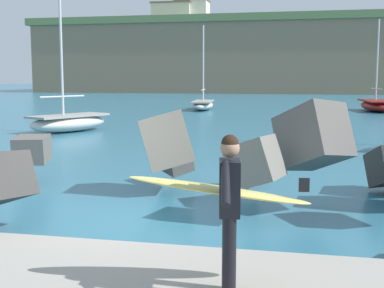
{
  "coord_description": "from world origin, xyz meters",
  "views": [
    {
      "loc": [
        3.24,
        -8.81,
        2.61
      ],
      "look_at": [
        1.24,
        0.5,
        1.4
      ],
      "focal_mm": 48.78,
      "sensor_mm": 36.0,
      "label": 1
    }
  ],
  "objects_px": {
    "station_building_west": "(173,13)",
    "boat_mid_right": "(203,104)",
    "station_building_central": "(192,12)",
    "boat_mid_centre": "(377,105)",
    "surfer_with_board": "(226,200)",
    "boat_mid_left": "(69,121)"
  },
  "relations": [
    {
      "from": "boat_mid_right",
      "to": "station_building_west",
      "type": "distance_m",
      "value": 61.57
    },
    {
      "from": "surfer_with_board",
      "to": "station_building_west",
      "type": "height_order",
      "value": "station_building_west"
    },
    {
      "from": "station_building_central",
      "to": "boat_mid_centre",
      "type": "bearing_deg",
      "value": -64.59
    },
    {
      "from": "surfer_with_board",
      "to": "station_building_west",
      "type": "relative_size",
      "value": 0.27
    },
    {
      "from": "boat_mid_centre",
      "to": "station_building_central",
      "type": "distance_m",
      "value": 64.51
    },
    {
      "from": "boat_mid_right",
      "to": "station_building_west",
      "type": "relative_size",
      "value": 0.87
    },
    {
      "from": "station_building_west",
      "to": "boat_mid_left",
      "type": "bearing_deg",
      "value": -79.63
    },
    {
      "from": "surfer_with_board",
      "to": "station_building_west",
      "type": "distance_m",
      "value": 97.79
    },
    {
      "from": "boat_mid_right",
      "to": "surfer_with_board",
      "type": "bearing_deg",
      "value": -78.63
    },
    {
      "from": "boat_mid_left",
      "to": "boat_mid_right",
      "type": "bearing_deg",
      "value": 80.63
    },
    {
      "from": "boat_mid_left",
      "to": "boat_mid_right",
      "type": "xyz_separation_m",
      "value": [
        3.05,
        18.49,
        -0.07
      ]
    },
    {
      "from": "boat_mid_centre",
      "to": "boat_mid_right",
      "type": "distance_m",
      "value": 13.72
    },
    {
      "from": "surfer_with_board",
      "to": "boat_mid_right",
      "type": "relative_size",
      "value": 0.31
    },
    {
      "from": "boat_mid_right",
      "to": "station_building_west",
      "type": "height_order",
      "value": "station_building_west"
    },
    {
      "from": "station_building_west",
      "to": "boat_mid_right",
      "type": "bearing_deg",
      "value": -73.56
    },
    {
      "from": "boat_mid_left",
      "to": "station_building_central",
      "type": "xyz_separation_m",
      "value": [
        -10.23,
        76.3,
        14.63
      ]
    },
    {
      "from": "surfer_with_board",
      "to": "station_building_central",
      "type": "bearing_deg",
      "value": 102.33
    },
    {
      "from": "boat_mid_centre",
      "to": "station_building_west",
      "type": "relative_size",
      "value": 0.91
    },
    {
      "from": "boat_mid_left",
      "to": "boat_mid_right",
      "type": "height_order",
      "value": "boat_mid_left"
    },
    {
      "from": "boat_mid_centre",
      "to": "boat_mid_right",
      "type": "relative_size",
      "value": 1.04
    },
    {
      "from": "boat_mid_right",
      "to": "station_building_central",
      "type": "height_order",
      "value": "station_building_central"
    },
    {
      "from": "boat_mid_left",
      "to": "station_building_west",
      "type": "height_order",
      "value": "station_building_west"
    }
  ]
}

